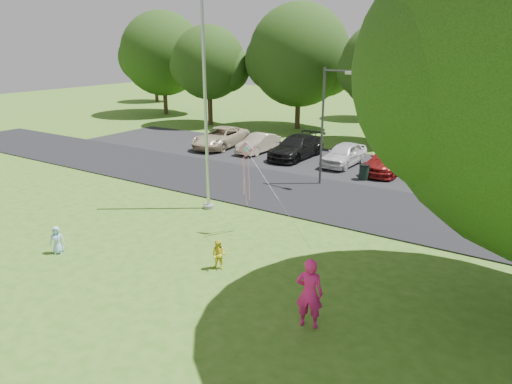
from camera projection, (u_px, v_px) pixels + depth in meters
The scene contains 13 objects.
ground at pixel (198, 272), 14.90m from camera, with size 120.00×120.00×0.00m, color #3B6A1C.
park_road at pixel (317, 197), 22.10m from camera, with size 60.00×6.00×0.06m, color black.
parking_strip at pixel (364, 168), 27.31m from camera, with size 42.00×7.00×0.06m, color black.
flagpole at pixel (206, 116), 19.40m from camera, with size 0.50×0.50×10.00m.
street_lamp at pixel (327, 117), 22.92m from camera, with size 1.69×0.37×6.01m.
trash_can at pixel (364, 173), 24.72m from camera, with size 0.56×0.56×0.89m.
tree_row at pixel (435, 65), 31.72m from camera, with size 64.35×11.94×10.88m.
horizon_trees at pixel (489, 78), 38.62m from camera, with size 77.46×7.20×7.02m.
parked_cars at pixel (348, 154), 27.55m from camera, with size 23.47×5.33×1.48m.
woman at pixel (309, 293), 11.77m from camera, with size 0.71×0.47×1.95m, color #EF1F7F.
child_yellow at pixel (219, 255), 14.93m from camera, with size 0.50×0.39×1.02m, color yellow.
child_blue at pixel (57, 240), 16.09m from camera, with size 0.50×0.32×1.02m, color #A5D2FE.
kite at pixel (247, 162), 16.94m from camera, with size 5.13×4.56×2.59m.
Camera 1 is at (8.78, -10.23, 7.11)m, focal length 32.00 mm.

